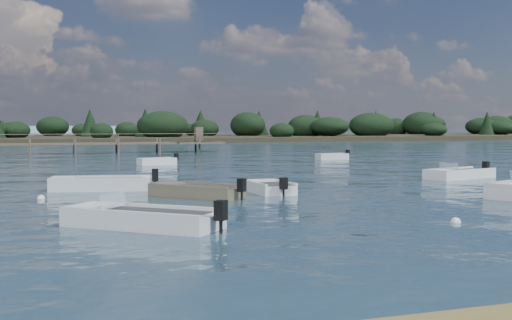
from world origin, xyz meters
name	(u,v)px	position (x,y,z in m)	size (l,w,h in m)	color
ground	(144,148)	(0.00, 60.00, 0.00)	(400.00, 400.00, 0.00)	#182B38
tender_far_white	(157,163)	(-4.39, 27.14, 0.15)	(3.13, 1.67, 1.05)	silver
dinghy_mid_white_b	(459,176)	(9.16, 10.07, 0.15)	(4.70, 2.73, 1.15)	silver
tender_far_grey_b	(332,158)	(10.95, 29.59, 0.15)	(3.07, 1.27, 1.04)	silver
dinghy_extra_b	(270,190)	(-3.30, 6.49, 0.14)	(1.52, 2.98, 1.00)	silver
dinghy_extra_a	(196,193)	(-6.66, 6.02, 0.15)	(3.68, 3.84, 1.07)	#70684B
dinghy_mid_grey	(101,186)	(-10.07, 10.18, 0.16)	(4.87, 2.46, 1.21)	silver
dinghy_near_olive	(142,222)	(-10.01, -0.99, 0.16)	(4.52, 4.29, 1.20)	silver
buoy_a	(456,223)	(-0.92, -3.20, 0.00)	(0.32, 0.32, 0.32)	silver
buoy_c	(41,199)	(-12.67, 7.45, 0.00)	(0.32, 0.32, 0.32)	silver
far_headland	(238,130)	(25.00, 100.00, 1.96)	(190.00, 40.00, 5.80)	black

